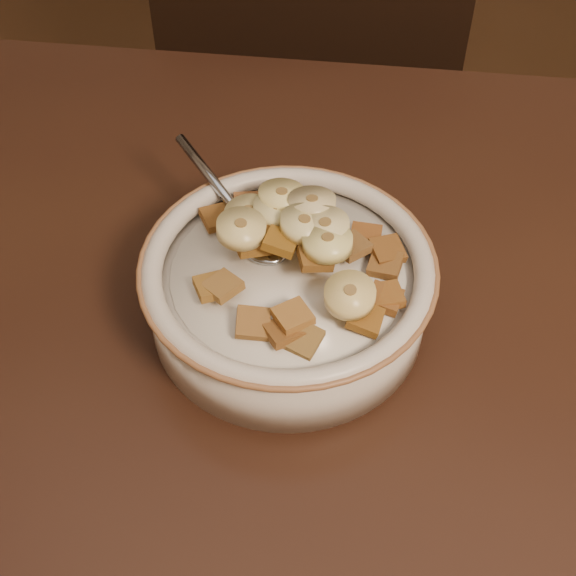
# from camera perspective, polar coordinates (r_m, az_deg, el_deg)

# --- Properties ---
(table) EXTENTS (1.41, 0.92, 0.04)m
(table) POSITION_cam_1_polar(r_m,az_deg,el_deg) (0.49, 9.16, -17.51)
(table) COLOR black
(table) RESTS_ON floor
(chair) EXTENTS (0.43, 0.43, 0.97)m
(chair) POSITION_cam_1_polar(r_m,az_deg,el_deg) (1.05, 0.47, 7.89)
(chair) COLOR black
(chair) RESTS_ON floor
(cereal_bowl) EXTENTS (0.18, 0.18, 0.04)m
(cereal_bowl) POSITION_cam_1_polar(r_m,az_deg,el_deg) (0.53, 0.00, -0.57)
(cereal_bowl) COLOR beige
(cereal_bowl) RESTS_ON table
(milk) EXTENTS (0.15, 0.15, 0.00)m
(milk) POSITION_cam_1_polar(r_m,az_deg,el_deg) (0.51, 0.00, 1.01)
(milk) COLOR silver
(milk) RESTS_ON cereal_bowl
(spoon) EXTENTS (0.05, 0.05, 0.01)m
(spoon) POSITION_cam_1_polar(r_m,az_deg,el_deg) (0.53, -1.84, 3.26)
(spoon) COLOR #97A2B2
(spoon) RESTS_ON cereal_bowl
(cereal_square_0) EXTENTS (0.02, 0.02, 0.01)m
(cereal_square_0) POSITION_cam_1_polar(r_m,az_deg,el_deg) (0.53, 5.53, 3.61)
(cereal_square_0) COLOR brown
(cereal_square_0) RESTS_ON milk
(cereal_square_1) EXTENTS (0.03, 0.03, 0.01)m
(cereal_square_1) POSITION_cam_1_polar(r_m,az_deg,el_deg) (0.55, -0.80, 6.57)
(cereal_square_1) COLOR brown
(cereal_square_1) RESTS_ON milk
(cereal_square_2) EXTENTS (0.02, 0.02, 0.01)m
(cereal_square_2) POSITION_cam_1_polar(r_m,az_deg,el_deg) (0.48, -2.51, -2.51)
(cereal_square_2) COLOR #94602D
(cereal_square_2) RESTS_ON milk
(cereal_square_3) EXTENTS (0.03, 0.03, 0.01)m
(cereal_square_3) POSITION_cam_1_polar(r_m,az_deg,el_deg) (0.54, -5.02, 5.01)
(cereal_square_3) COLOR brown
(cereal_square_3) RESTS_ON milk
(cereal_square_4) EXTENTS (0.03, 0.03, 0.01)m
(cereal_square_4) POSITION_cam_1_polar(r_m,az_deg,el_deg) (0.50, 6.98, -0.54)
(cereal_square_4) COLOR brown
(cereal_square_4) RESTS_ON milk
(cereal_square_5) EXTENTS (0.02, 0.02, 0.01)m
(cereal_square_5) POSITION_cam_1_polar(r_m,az_deg,el_deg) (0.54, -3.37, 4.91)
(cereal_square_5) COLOR brown
(cereal_square_5) RESTS_ON milk
(cereal_square_6) EXTENTS (0.03, 0.03, 0.01)m
(cereal_square_6) POSITION_cam_1_polar(r_m,az_deg,el_deg) (0.52, 4.55, 3.00)
(cereal_square_6) COLOR brown
(cereal_square_6) RESTS_ON milk
(cereal_square_7) EXTENTS (0.03, 0.03, 0.01)m
(cereal_square_7) POSITION_cam_1_polar(r_m,az_deg,el_deg) (0.49, 1.93, 2.17)
(cereal_square_7) COLOR brown
(cereal_square_7) RESTS_ON milk
(cereal_square_8) EXTENTS (0.02, 0.02, 0.01)m
(cereal_square_8) POSITION_cam_1_polar(r_m,az_deg,el_deg) (0.50, 6.91, -0.73)
(cereal_square_8) COLOR brown
(cereal_square_8) RESTS_ON milk
(cereal_square_9) EXTENTS (0.03, 0.03, 0.01)m
(cereal_square_9) POSITION_cam_1_polar(r_m,az_deg,el_deg) (0.50, -5.41, 0.11)
(cereal_square_9) COLOR brown
(cereal_square_9) RESTS_ON milk
(cereal_square_10) EXTENTS (0.03, 0.03, 0.01)m
(cereal_square_10) POSITION_cam_1_polar(r_m,az_deg,el_deg) (0.51, -2.65, 3.13)
(cereal_square_10) COLOR brown
(cereal_square_10) RESTS_ON milk
(cereal_square_11) EXTENTS (0.02, 0.02, 0.01)m
(cereal_square_11) POSITION_cam_1_polar(r_m,az_deg,el_deg) (0.50, -1.17, 3.61)
(cereal_square_11) COLOR brown
(cereal_square_11) RESTS_ON milk
(cereal_square_12) EXTENTS (0.02, 0.02, 0.01)m
(cereal_square_12) POSITION_cam_1_polar(r_m,az_deg,el_deg) (0.51, 6.94, 1.70)
(cereal_square_12) COLOR brown
(cereal_square_12) RESTS_ON milk
(cereal_square_13) EXTENTS (0.02, 0.02, 0.01)m
(cereal_square_13) POSITION_cam_1_polar(r_m,az_deg,el_deg) (0.50, -0.50, 3.31)
(cereal_square_13) COLOR brown
(cereal_square_13) RESTS_ON milk
(cereal_square_14) EXTENTS (0.03, 0.03, 0.01)m
(cereal_square_14) POSITION_cam_1_polar(r_m,az_deg,el_deg) (0.47, 1.07, -3.65)
(cereal_square_14) COLOR brown
(cereal_square_14) RESTS_ON milk
(cereal_square_15) EXTENTS (0.03, 0.03, 0.01)m
(cereal_square_15) POSITION_cam_1_polar(r_m,az_deg,el_deg) (0.52, -2.71, 4.22)
(cereal_square_15) COLOR brown
(cereal_square_15) RESTS_ON milk
(cereal_square_16) EXTENTS (0.03, 0.03, 0.01)m
(cereal_square_16) POSITION_cam_1_polar(r_m,az_deg,el_deg) (0.53, 2.30, 4.73)
(cereal_square_16) COLOR #965F2D
(cereal_square_16) RESTS_ON milk
(cereal_square_17) EXTENTS (0.03, 0.03, 0.01)m
(cereal_square_17) POSITION_cam_1_polar(r_m,az_deg,el_deg) (0.51, -1.01, 4.29)
(cereal_square_17) COLOR #8E5217
(cereal_square_17) RESTS_ON milk
(cereal_square_18) EXTENTS (0.03, 0.03, 0.01)m
(cereal_square_18) POSITION_cam_1_polar(r_m,az_deg,el_deg) (0.55, 0.05, 6.27)
(cereal_square_18) COLOR #955B2F
(cereal_square_18) RESTS_ON milk
(cereal_square_19) EXTENTS (0.02, 0.02, 0.01)m
(cereal_square_19) POSITION_cam_1_polar(r_m,az_deg,el_deg) (0.55, -2.78, 5.86)
(cereal_square_19) COLOR brown
(cereal_square_19) RESTS_ON milk
(cereal_square_20) EXTENTS (0.02, 0.02, 0.01)m
(cereal_square_20) POSITION_cam_1_polar(r_m,az_deg,el_deg) (0.55, -1.14, 5.70)
(cereal_square_20) COLOR brown
(cereal_square_20) RESTS_ON milk
(cereal_square_21) EXTENTS (0.02, 0.02, 0.01)m
(cereal_square_21) POSITION_cam_1_polar(r_m,az_deg,el_deg) (0.48, 5.52, -2.15)
(cereal_square_21) COLOR brown
(cereal_square_21) RESTS_ON milk
(cereal_square_22) EXTENTS (0.03, 0.03, 0.01)m
(cereal_square_22) POSITION_cam_1_polar(r_m,az_deg,el_deg) (0.53, -0.02, 4.91)
(cereal_square_22) COLOR brown
(cereal_square_22) RESTS_ON milk
(cereal_square_23) EXTENTS (0.02, 0.02, 0.01)m
(cereal_square_23) POSITION_cam_1_polar(r_m,az_deg,el_deg) (0.54, -2.05, 5.28)
(cereal_square_23) COLOR brown
(cereal_square_23) RESTS_ON milk
(cereal_square_24) EXTENTS (0.03, 0.03, 0.01)m
(cereal_square_24) POSITION_cam_1_polar(r_m,az_deg,el_deg) (0.47, 0.35, -2.00)
(cereal_square_24) COLOR olive
(cereal_square_24) RESTS_ON milk
(cereal_square_25) EXTENTS (0.03, 0.03, 0.01)m
(cereal_square_25) POSITION_cam_1_polar(r_m,az_deg,el_deg) (0.49, -4.69, 0.14)
(cereal_square_25) COLOR olive
(cereal_square_25) RESTS_ON milk
(cereal_square_26) EXTENTS (0.03, 0.03, 0.01)m
(cereal_square_26) POSITION_cam_1_polar(r_m,az_deg,el_deg) (0.52, 7.08, 2.68)
(cereal_square_26) COLOR brown
(cereal_square_26) RESTS_ON milk
(cereal_square_27) EXTENTS (0.03, 0.03, 0.01)m
(cereal_square_27) POSITION_cam_1_polar(r_m,az_deg,el_deg) (0.47, -0.32, -3.14)
(cereal_square_27) COLOR brown
(cereal_square_27) RESTS_ON milk
(banana_slice_0) EXTENTS (0.04, 0.04, 0.02)m
(banana_slice_0) POSITION_cam_1_polar(r_m,az_deg,el_deg) (0.52, -0.82, 5.51)
(banana_slice_0) COLOR #DFCE82
(banana_slice_0) RESTS_ON milk
(banana_slice_1) EXTENTS (0.04, 0.04, 0.02)m
(banana_slice_1) POSITION_cam_1_polar(r_m,az_deg,el_deg) (0.48, 4.42, -0.52)
(banana_slice_1) COLOR #E9CF7F
(banana_slice_1) RESTS_ON milk
(banana_slice_2) EXTENTS (0.04, 0.04, 0.01)m
(banana_slice_2) POSITION_cam_1_polar(r_m,az_deg,el_deg) (0.50, -3.36, 4.23)
(banana_slice_2) COLOR #EAD57B
(banana_slice_2) RESTS_ON milk
(banana_slice_3) EXTENTS (0.04, 0.04, 0.01)m
(banana_slice_3) POSITION_cam_1_polar(r_m,az_deg,el_deg) (0.52, 1.21, 5.31)
(banana_slice_3) COLOR #EFE088
(banana_slice_3) RESTS_ON milk
(banana_slice_4) EXTENTS (0.03, 0.03, 0.01)m
(banana_slice_4) POSITION_cam_1_polar(r_m,az_deg,el_deg) (0.49, 2.83, 3.24)
(banana_slice_4) COLOR #FFEF81
(banana_slice_4) RESTS_ON milk
(banana_slice_5) EXTENTS (0.04, 0.04, 0.01)m
(banana_slice_5) POSITION_cam_1_polar(r_m,az_deg,el_deg) (0.53, -0.44, 6.51)
(banana_slice_5) COLOR #F8E280
(banana_slice_5) RESTS_ON milk
(banana_slice_6) EXTENTS (0.04, 0.04, 0.01)m
(banana_slice_6) POSITION_cam_1_polar(r_m,az_deg,el_deg) (0.52, -2.82, 5.21)
(banana_slice_6) COLOR #FBEA90
(banana_slice_6) RESTS_ON milk
(banana_slice_7) EXTENTS (0.04, 0.04, 0.01)m
(banana_slice_7) POSITION_cam_1_polar(r_m,az_deg,el_deg) (0.50, 2.64, 4.32)
(banana_slice_7) COLOR beige
(banana_slice_7) RESTS_ON milk
(banana_slice_8) EXTENTS (0.04, 0.04, 0.02)m
(banana_slice_8) POSITION_cam_1_polar(r_m,az_deg,el_deg) (0.52, 1.71, 5.99)
(banana_slice_8) COLOR beige
(banana_slice_8) RESTS_ON milk
(banana_slice_9) EXTENTS (0.04, 0.04, 0.01)m
(banana_slice_9) POSITION_cam_1_polar(r_m,az_deg,el_deg) (0.50, 1.18, 4.55)
(banana_slice_9) COLOR #CDBF87
(banana_slice_9) RESTS_ON milk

